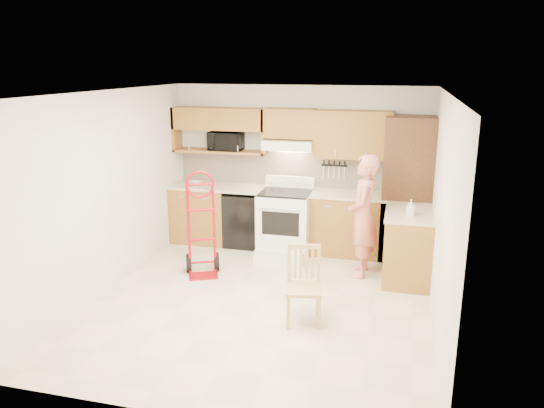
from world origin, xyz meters
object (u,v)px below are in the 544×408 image
at_px(microwave, 226,141).
at_px(range, 284,218).
at_px(hand_truck, 202,229).
at_px(person, 363,216).
at_px(dining_chair, 304,286).

xyz_separation_m(microwave, range, (1.04, -0.41, -1.07)).
bearing_deg(hand_truck, microwave, 71.37).
distance_m(person, hand_truck, 2.18).
distance_m(microwave, range, 1.55).
relative_size(range, hand_truck, 0.86).
height_order(microwave, person, microwave).
bearing_deg(microwave, person, -24.06).
relative_size(microwave, person, 0.31).
relative_size(range, person, 0.68).
distance_m(range, person, 1.34).
xyz_separation_m(person, hand_truck, (-2.11, -0.52, -0.18)).
distance_m(microwave, hand_truck, 1.77).
relative_size(person, hand_truck, 1.28).
relative_size(microwave, hand_truck, 0.40).
bearing_deg(hand_truck, dining_chair, -56.42).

